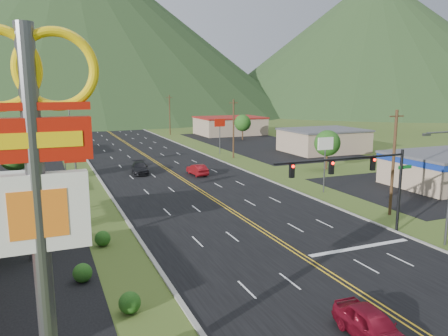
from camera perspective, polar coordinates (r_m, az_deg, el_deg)
name	(u,v)px	position (r m, az deg, el deg)	size (l,w,h in m)	color
pylon_sign	(35,174)	(15.30, -23.41, -0.67)	(4.32, 0.60, 14.00)	#59595E
traffic_signal	(362,173)	(36.25, 17.60, -0.64)	(13.10, 0.43, 7.00)	black
streetlight_east	(448,180)	(36.82, 27.22, -1.39)	(3.28, 0.25, 9.00)	#59595E
streetlight_west	(72,126)	(83.48, -19.24, 5.24)	(3.28, 0.25, 9.00)	#59595E
building_east_mid	(323,140)	(84.26, 12.84, 3.54)	(14.40, 11.40, 4.30)	tan
building_east_far	(230,126)	(112.75, 0.77, 5.56)	(16.40, 12.40, 4.50)	tan
pole_sign_west_a	(75,162)	(43.70, -18.84, 0.76)	(2.00, 0.18, 6.40)	#59595E
pole_sign_west_b	(64,137)	(65.48, -20.23, 3.76)	(2.00, 0.18, 6.40)	#59595E
pole_sign_east_a	(325,149)	(51.15, 13.09, 2.41)	(2.00, 0.18, 6.40)	#59595E
pole_sign_east_b	(220,126)	(79.17, -0.56, 5.47)	(2.00, 0.18, 6.40)	#59595E
tree_west_a	(15,155)	(58.71, -25.67, 1.51)	(3.84, 3.84, 5.82)	#382314
tree_east_a	(327,143)	(66.17, 13.35, 3.17)	(3.84, 3.84, 5.82)	#382314
tree_east_b	(243,123)	(100.89, 2.45, 5.89)	(3.84, 3.84, 5.82)	#382314
utility_pole_a	(393,162)	(43.86, 21.24, 0.74)	(1.60, 0.28, 10.00)	#382314
utility_pole_b	(234,128)	(74.77, 1.25, 5.23)	(1.60, 0.28, 10.00)	#382314
utility_pole_c	(170,115)	(112.40, -7.10, 6.93)	(1.60, 0.28, 10.00)	#382314
utility_pole_d	(137,108)	(151.26, -11.24, 7.72)	(1.60, 0.28, 10.00)	#382314
mountain_n	(71,23)	(235.62, -19.34, 17.40)	(220.00, 220.00, 85.00)	#203317
mountain_ne	(373,43)	(251.82, 18.93, 15.22)	(180.00, 180.00, 70.00)	#203317
car_red_near	(372,326)	(23.27, 18.79, -19.00)	(1.86, 4.62, 1.57)	maroon
car_dark_mid	(140,168)	(62.56, -10.91, -0.03)	(2.18, 5.37, 1.56)	black
car_red_far	(197,170)	(60.52, -3.50, -0.24)	(1.57, 4.51, 1.49)	maroon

